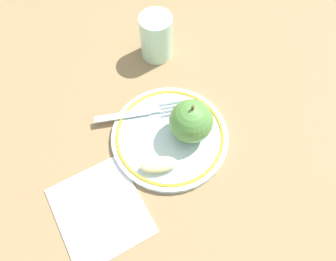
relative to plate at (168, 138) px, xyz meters
name	(u,v)px	position (x,y,z in m)	size (l,w,h in m)	color
ground_plane	(172,140)	(0.00, -0.01, -0.01)	(2.00, 2.00, 0.00)	olive
plate	(168,138)	(0.00, 0.00, 0.00)	(0.20, 0.20, 0.01)	silver
apple_red_whole	(191,121)	(0.03, -0.02, 0.04)	(0.07, 0.07, 0.08)	#518C3E
apple_slice_front	(159,164)	(-0.05, -0.03, 0.02)	(0.06, 0.03, 0.02)	beige
fork	(142,112)	(0.00, 0.07, 0.01)	(0.16, 0.12, 0.00)	silver
drinking_glass	(156,37)	(0.13, 0.15, 0.04)	(0.06, 0.06, 0.09)	#BDEDCC
napkin_folded	(101,211)	(-0.16, -0.01, 0.00)	(0.13, 0.15, 0.01)	white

